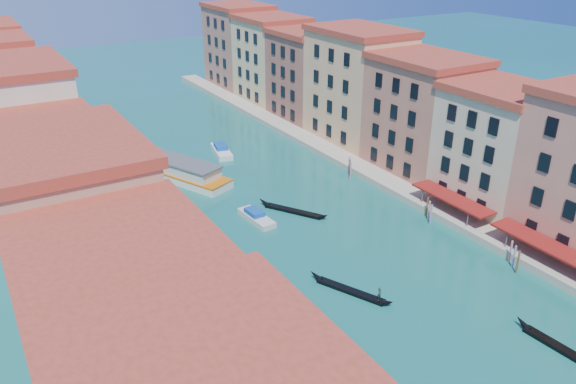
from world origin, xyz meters
TOP-DOWN VIEW (x-y plane):
  - left_bank_palazzos at (-26.00, 64.68)m, footprint 12.80×128.40m
  - right_bank_palazzos at (30.00, 65.00)m, footprint 12.80×128.40m
  - quay at (22.00, 65.00)m, footprint 4.00×140.00m
  - restaurant_awnings at (22.19, 23.00)m, footprint 3.20×44.55m
  - mooring_poles_right at (19.10, 28.80)m, footprint 1.44×54.24m
  - vaporetto_far at (-5.37, 72.40)m, footprint 12.96×21.42m
  - gondola_fore at (-0.30, 31.66)m, footprint 5.23×9.97m
  - gondola_right at (11.10, 13.18)m, footprint 1.69×11.09m
  - gondola_far at (4.34, 51.74)m, footprint 6.66×10.05m
  - motorboat_mid at (-1.13, 52.12)m, footprint 2.60×6.91m
  - motorboat_far at (5.66, 78.15)m, footprint 4.06×8.17m

SIDE VIEW (x-z plane):
  - gondola_far at x=4.34m, z-range -0.47..1.13m
  - gondola_fore at x=-0.30m, z-range -0.70..1.42m
  - gondola_right at x=11.10m, z-range -0.68..1.53m
  - quay at x=22.00m, z-range 0.00..1.00m
  - motorboat_mid at x=-1.13m, z-range -0.16..1.25m
  - motorboat_far at x=5.66m, z-range -0.18..1.44m
  - mooring_poles_right at x=19.10m, z-range -0.30..2.90m
  - vaporetto_far at x=-5.37m, z-range -0.16..3.01m
  - restaurant_awnings at x=22.19m, z-range 1.43..4.55m
  - left_bank_palazzos at x=-26.00m, z-range -0.79..20.21m
  - right_bank_palazzos at x=30.00m, z-range -0.75..20.25m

